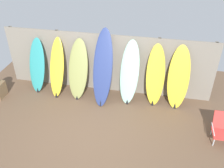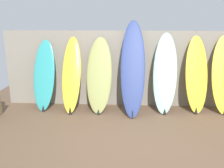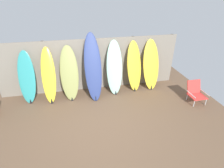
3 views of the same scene
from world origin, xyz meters
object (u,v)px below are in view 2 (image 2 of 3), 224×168
(surfboard_navy_3, at_px, (133,69))
(surfboard_yellow_5, at_px, (197,75))
(surfboard_olive_2, at_px, (99,75))
(surfboard_teal_0, at_px, (44,76))
(surfboard_seafoam_4, at_px, (165,74))
(surfboard_yellow_1, at_px, (71,75))

(surfboard_navy_3, height_order, surfboard_yellow_5, surfboard_navy_3)
(surfboard_olive_2, bearing_deg, surfboard_teal_0, 178.30)
(surfboard_seafoam_4, xyz_separation_m, surfboard_yellow_5, (0.71, 0.05, -0.04))
(surfboard_teal_0, relative_size, surfboard_seafoam_4, 0.90)
(surfboard_olive_2, relative_size, surfboard_navy_3, 0.82)
(surfboard_navy_3, bearing_deg, surfboard_seafoam_4, 10.44)
(surfboard_olive_2, xyz_separation_m, surfboard_yellow_5, (2.18, 0.07, 0.01))
(surfboard_olive_2, bearing_deg, surfboard_yellow_1, -176.86)
(surfboard_teal_0, relative_size, surfboard_olive_2, 0.96)
(surfboard_olive_2, bearing_deg, surfboard_yellow_5, 1.76)
(surfboard_yellow_1, bearing_deg, surfboard_teal_0, 173.67)
(surfboard_teal_0, distance_m, surfboard_olive_2, 1.28)
(surfboard_navy_3, xyz_separation_m, surfboard_yellow_5, (1.43, 0.18, -0.16))
(surfboard_navy_3, bearing_deg, surfboard_teal_0, 175.67)
(surfboard_teal_0, relative_size, surfboard_yellow_1, 0.96)
(surfboard_teal_0, relative_size, surfboard_yellow_5, 0.94)
(surfboard_teal_0, bearing_deg, surfboard_yellow_1, -6.33)
(surfboard_yellow_1, relative_size, surfboard_yellow_5, 0.98)
(surfboard_olive_2, bearing_deg, surfboard_navy_3, -8.78)
(surfboard_teal_0, height_order, surfboard_yellow_5, surfboard_yellow_5)
(surfboard_navy_3, distance_m, surfboard_yellow_5, 1.45)
(surfboard_olive_2, xyz_separation_m, surfboard_seafoam_4, (1.47, 0.02, 0.05))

